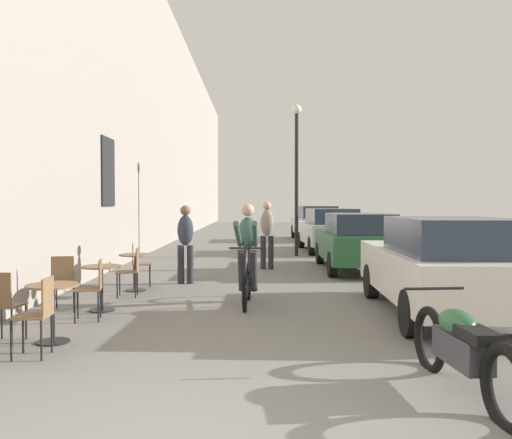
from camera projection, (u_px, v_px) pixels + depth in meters
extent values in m
cube|color=gray|center=(138.00, 101.00, 17.43)|extent=(0.50, 68.00, 10.13)
cube|color=black|center=(110.00, 172.00, 13.18)|extent=(0.04, 1.10, 1.70)
cylinder|color=black|center=(55.00, 341.00, 6.55)|extent=(0.40, 0.40, 0.02)
cylinder|color=black|center=(55.00, 314.00, 6.54)|extent=(0.05, 0.05, 0.67)
cylinder|color=brown|center=(54.00, 285.00, 6.53)|extent=(0.64, 0.64, 0.02)
cylinder|color=black|center=(4.00, 321.00, 6.72)|extent=(0.02, 0.02, 0.45)
cylinder|color=black|center=(28.00, 322.00, 6.69)|extent=(0.02, 0.02, 0.45)
cylinder|color=black|center=(14.00, 328.00, 6.37)|extent=(0.02, 0.02, 0.45)
cube|color=brown|center=(8.00, 305.00, 6.54)|extent=(0.41, 0.41, 0.02)
cube|color=brown|center=(0.00, 290.00, 6.35)|extent=(0.34, 0.05, 0.42)
cylinder|color=black|center=(13.00, 341.00, 5.77)|extent=(0.02, 0.02, 0.45)
cylinder|color=black|center=(25.00, 333.00, 6.09)|extent=(0.02, 0.02, 0.45)
cylinder|color=black|center=(43.00, 340.00, 5.78)|extent=(0.02, 0.02, 0.45)
cylinder|color=black|center=(53.00, 333.00, 6.10)|extent=(0.02, 0.02, 0.45)
cube|color=brown|center=(34.00, 316.00, 5.93)|extent=(0.39, 0.39, 0.02)
cube|color=brown|center=(50.00, 296.00, 5.92)|extent=(0.03, 0.34, 0.42)
cylinder|color=black|center=(104.00, 310.00, 8.47)|extent=(0.40, 0.40, 0.02)
cylinder|color=black|center=(103.00, 288.00, 8.46)|extent=(0.05, 0.05, 0.67)
cylinder|color=brown|center=(103.00, 267.00, 8.45)|extent=(0.64, 0.64, 0.02)
cylinder|color=black|center=(58.00, 295.00, 8.60)|extent=(0.02, 0.02, 0.45)
cylinder|color=black|center=(79.00, 295.00, 8.65)|extent=(0.02, 0.02, 0.45)
cylinder|color=black|center=(54.00, 299.00, 8.28)|extent=(0.02, 0.02, 0.45)
cylinder|color=black|center=(76.00, 298.00, 8.34)|extent=(0.02, 0.02, 0.45)
cube|color=brown|center=(67.00, 282.00, 8.46)|extent=(0.44, 0.44, 0.02)
cube|color=brown|center=(64.00, 270.00, 8.28)|extent=(0.34, 0.08, 0.42)
cylinder|color=black|center=(77.00, 308.00, 7.58)|extent=(0.02, 0.02, 0.45)
cylinder|color=black|center=(80.00, 303.00, 7.90)|extent=(0.02, 0.02, 0.45)
cylinder|color=black|center=(100.00, 307.00, 7.64)|extent=(0.02, 0.02, 0.45)
cylinder|color=black|center=(102.00, 303.00, 7.96)|extent=(0.02, 0.02, 0.45)
cube|color=brown|center=(89.00, 289.00, 7.76)|extent=(0.45, 0.45, 0.02)
cube|color=brown|center=(102.00, 274.00, 7.79)|extent=(0.09, 0.34, 0.42)
cylinder|color=black|center=(137.00, 290.00, 10.40)|extent=(0.40, 0.40, 0.02)
cylinder|color=black|center=(137.00, 273.00, 10.39)|extent=(0.05, 0.05, 0.67)
cylinder|color=brown|center=(137.00, 255.00, 10.38)|extent=(0.64, 0.64, 0.02)
cylinder|color=black|center=(119.00, 286.00, 9.55)|extent=(0.02, 0.02, 0.45)
cylinder|color=black|center=(121.00, 283.00, 9.88)|extent=(0.02, 0.02, 0.45)
cylinder|color=black|center=(137.00, 286.00, 9.59)|extent=(0.02, 0.02, 0.45)
cylinder|color=black|center=(139.00, 283.00, 9.91)|extent=(0.02, 0.02, 0.45)
cube|color=brown|center=(129.00, 272.00, 9.73)|extent=(0.42, 0.42, 0.02)
cube|color=brown|center=(139.00, 260.00, 9.74)|extent=(0.06, 0.34, 0.42)
cylinder|color=black|center=(151.00, 274.00, 11.16)|extent=(0.02, 0.02, 0.45)
cylinder|color=black|center=(152.00, 276.00, 10.84)|extent=(0.02, 0.02, 0.45)
cylinder|color=black|center=(136.00, 275.00, 11.09)|extent=(0.02, 0.02, 0.45)
cylinder|color=black|center=(136.00, 277.00, 10.77)|extent=(0.02, 0.02, 0.45)
cube|color=brown|center=(143.00, 264.00, 10.96)|extent=(0.46, 0.46, 0.02)
cube|color=brown|center=(134.00, 254.00, 10.91)|extent=(0.10, 0.34, 0.42)
torus|color=black|center=(246.00, 290.00, 8.44)|extent=(0.08, 0.71, 0.71)
torus|color=black|center=(250.00, 281.00, 9.49)|extent=(0.08, 0.71, 0.71)
cylinder|color=black|center=(250.00, 265.00, 9.39)|extent=(0.05, 0.22, 0.58)
cylinder|color=black|center=(248.00, 249.00, 8.88)|extent=(0.07, 0.83, 0.14)
cylinder|color=black|center=(247.00, 269.00, 8.46)|extent=(0.04, 0.09, 0.67)
cylinder|color=black|center=(249.00, 283.00, 8.99)|extent=(0.08, 1.00, 0.12)
cylinder|color=black|center=(247.00, 248.00, 8.47)|extent=(0.52, 0.05, 0.03)
ellipsoid|color=black|center=(250.00, 248.00, 9.29)|extent=(0.12, 0.24, 0.06)
ellipsoid|color=#38564C|center=(250.00, 233.00, 9.20)|extent=(0.36, 0.36, 0.59)
sphere|color=tan|center=(249.00, 210.00, 9.15)|extent=(0.22, 0.22, 0.22)
cylinder|color=#26262D|center=(255.00, 271.00, 9.14)|extent=(0.15, 0.40, 0.75)
cylinder|color=#26262D|center=(243.00, 271.00, 9.15)|extent=(0.15, 0.40, 0.75)
cylinder|color=#38564C|center=(257.00, 234.00, 8.81)|extent=(0.11, 0.75, 0.48)
cylinder|color=#38564C|center=(240.00, 234.00, 8.82)|extent=(0.14, 0.75, 0.48)
cylinder|color=#26262D|center=(182.00, 265.00, 11.31)|extent=(0.14, 0.14, 0.82)
cylinder|color=#26262D|center=(192.00, 264.00, 11.32)|extent=(0.14, 0.14, 0.82)
ellipsoid|color=#2D3342|center=(187.00, 230.00, 11.30)|extent=(0.35, 0.26, 0.65)
sphere|color=brown|center=(187.00, 211.00, 11.28)|extent=(0.22, 0.22, 0.22)
cylinder|color=#26262D|center=(265.00, 252.00, 13.79)|extent=(0.14, 0.14, 0.87)
cylinder|color=#26262D|center=(272.00, 253.00, 13.77)|extent=(0.14, 0.14, 0.87)
ellipsoid|color=gray|center=(269.00, 223.00, 13.75)|extent=(0.36, 0.27, 0.69)
sphere|color=tan|center=(269.00, 206.00, 13.74)|extent=(0.22, 0.22, 0.22)
cylinder|color=black|center=(298.00, 185.00, 17.21)|extent=(0.12, 0.12, 4.60)
sphere|color=silver|center=(298.00, 109.00, 17.14)|extent=(0.32, 0.32, 0.32)
cube|color=beige|center=(442.00, 273.00, 8.16)|extent=(1.91, 4.30, 0.69)
cube|color=#283342|center=(453.00, 236.00, 7.63)|extent=(1.56, 2.34, 0.51)
cylinder|color=black|center=(373.00, 281.00, 9.60)|extent=(0.22, 0.62, 0.61)
cylinder|color=black|center=(462.00, 282.00, 9.53)|extent=(0.22, 0.62, 0.61)
cylinder|color=black|center=(412.00, 313.00, 6.81)|extent=(0.22, 0.62, 0.61)
cube|color=#23512D|center=(357.00, 245.00, 13.63)|extent=(1.75, 4.12, 0.67)
cube|color=#283342|center=(361.00, 224.00, 13.12)|extent=(1.45, 2.23, 0.50)
cylinder|color=black|center=(321.00, 253.00, 15.01)|extent=(0.20, 0.59, 0.59)
cylinder|color=black|center=(376.00, 253.00, 14.98)|extent=(0.20, 0.59, 0.59)
cylinder|color=black|center=(334.00, 264.00, 12.30)|extent=(0.20, 0.59, 0.59)
cylinder|color=black|center=(401.00, 265.00, 12.28)|extent=(0.20, 0.59, 0.59)
cube|color=#B7B7BC|center=(330.00, 233.00, 18.88)|extent=(1.93, 4.34, 0.70)
cube|color=#283342|center=(333.00, 216.00, 18.35)|extent=(1.57, 2.36, 0.52)
cylinder|color=black|center=(303.00, 240.00, 20.27)|extent=(0.22, 0.62, 0.62)
cylinder|color=black|center=(345.00, 240.00, 20.33)|extent=(0.22, 0.62, 0.62)
cylinder|color=black|center=(313.00, 246.00, 17.45)|extent=(0.22, 0.62, 0.62)
cylinder|color=black|center=(362.00, 246.00, 17.50)|extent=(0.22, 0.62, 0.62)
cube|color=#B7B7BC|center=(317.00, 225.00, 24.76)|extent=(2.01, 4.50, 0.72)
cube|color=#283342|center=(318.00, 212.00, 24.21)|extent=(1.63, 2.45, 0.54)
cylinder|color=black|center=(295.00, 231.00, 26.21)|extent=(0.23, 0.65, 0.64)
cylinder|color=black|center=(329.00, 231.00, 26.27)|extent=(0.23, 0.65, 0.64)
cylinder|color=black|center=(303.00, 235.00, 23.28)|extent=(0.23, 0.65, 0.64)
cylinder|color=black|center=(340.00, 235.00, 23.34)|extent=(0.23, 0.65, 0.64)
torus|color=black|center=(431.00, 340.00, 5.51)|extent=(0.14, 0.69, 0.69)
torus|color=black|center=(508.00, 388.00, 4.06)|extent=(0.16, 0.71, 0.70)
cube|color=#333338|center=(464.00, 349.00, 4.78)|extent=(0.30, 0.78, 0.28)
ellipsoid|color=#23512D|center=(459.00, 323.00, 4.87)|extent=(0.32, 0.54, 0.24)
cube|color=black|center=(480.00, 335.00, 4.50)|extent=(0.27, 0.46, 0.10)
cylinder|color=black|center=(436.00, 289.00, 5.39)|extent=(0.62, 0.08, 0.03)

